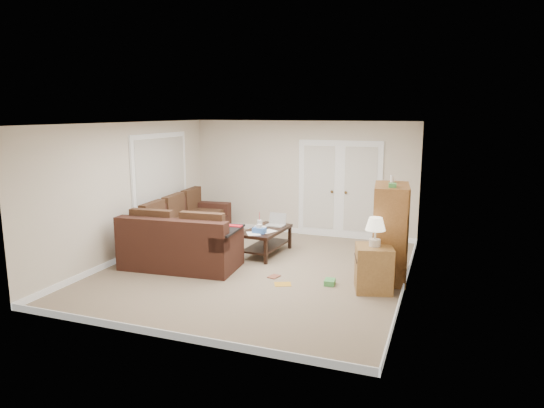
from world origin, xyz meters
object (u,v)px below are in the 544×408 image
at_px(sectional_sofa, 184,236).
at_px(tv_armoire, 390,232).
at_px(side_cabinet, 374,265).
at_px(coffee_table, 267,240).

height_order(sectional_sofa, tv_armoire, tv_armoire).
relative_size(tv_armoire, side_cabinet, 1.46).
bearing_deg(sectional_sofa, side_cabinet, -15.01).
height_order(sectional_sofa, side_cabinet, side_cabinet).
bearing_deg(side_cabinet, sectional_sofa, 155.12).
height_order(coffee_table, side_cabinet, side_cabinet).
xyz_separation_m(tv_armoire, side_cabinet, (-0.15, -0.64, -0.37)).
distance_m(coffee_table, tv_armoire, 2.49).
height_order(sectional_sofa, coffee_table, sectional_sofa).
bearing_deg(side_cabinet, coffee_table, 136.04).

